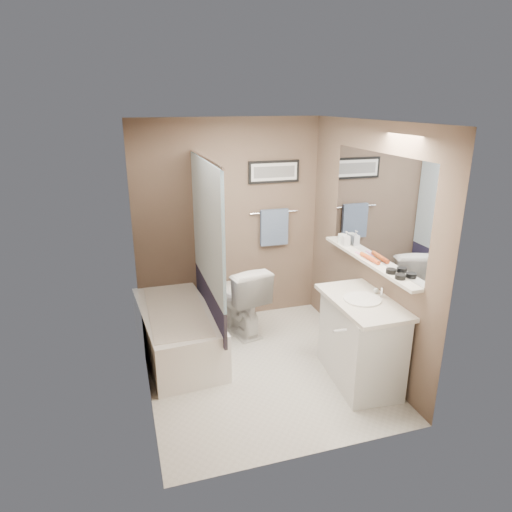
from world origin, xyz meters
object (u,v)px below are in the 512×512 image
object	(u,v)px
vanity	(361,342)
candle_bowl_near	(400,277)
hair_brush_front	(372,259)
toilet	(239,298)
hair_brush_back	(368,257)
soap_bottle	(346,239)
candle_bowl_far	(391,271)
glass_jar	(342,239)
bathtub	(177,331)

from	to	relation	value
vanity	candle_bowl_near	xyz separation A→B (m)	(0.19, -0.24, 0.73)
hair_brush_front	toilet	bearing A→B (deg)	133.33
hair_brush_back	soap_bottle	world-z (taller)	soap_bottle
toilet	candle_bowl_far	distance (m)	1.88
vanity	candle_bowl_near	distance (m)	0.79
hair_brush_front	glass_jar	distance (m)	0.62
candle_bowl_near	candle_bowl_far	distance (m)	0.14
toilet	candle_bowl_far	xyz separation A→B (m)	(1.02, -1.41, 0.72)
hair_brush_front	soap_bottle	world-z (taller)	soap_bottle
soap_bottle	candle_bowl_far	bearing A→B (deg)	-90.00
candle_bowl_far	soap_bottle	world-z (taller)	soap_bottle
candle_bowl_far	hair_brush_front	distance (m)	0.32
vanity	hair_brush_back	world-z (taller)	hair_brush_back
candle_bowl_far	vanity	bearing A→B (deg)	151.70
candle_bowl_near	hair_brush_front	world-z (taller)	hair_brush_front
bathtub	candle_bowl_far	world-z (taller)	candle_bowl_far
vanity	hair_brush_back	xyz separation A→B (m)	(0.19, 0.30, 0.74)
toilet	hair_brush_front	bearing A→B (deg)	121.27
hair_brush_back	vanity	bearing A→B (deg)	-121.88
candle_bowl_far	soap_bottle	bearing A→B (deg)	90.00
hair_brush_back	glass_jar	xyz separation A→B (m)	(0.00, 0.55, 0.03)
toilet	vanity	bearing A→B (deg)	110.61
candle_bowl_near	candle_bowl_far	bearing A→B (deg)	90.00
candle_bowl_near	soap_bottle	distance (m)	0.99
bathtub	hair_brush_front	bearing A→B (deg)	-28.45
hair_brush_back	glass_jar	bearing A→B (deg)	90.00
vanity	hair_brush_front	world-z (taller)	hair_brush_front
glass_jar	soap_bottle	bearing A→B (deg)	-90.00
glass_jar	candle_bowl_near	bearing A→B (deg)	-90.00
bathtub	glass_jar	distance (m)	2.01
hair_brush_front	soap_bottle	distance (m)	0.53
glass_jar	hair_brush_front	bearing A→B (deg)	-90.00
hair_brush_front	hair_brush_back	xyz separation A→B (m)	(0.00, 0.07, 0.00)
toilet	candle_bowl_near	size ratio (longest dim) A/B	9.15
toilet	glass_jar	distance (m)	1.35
hair_brush_back	glass_jar	size ratio (longest dim) A/B	2.20
candle_bowl_near	glass_jar	size ratio (longest dim) A/B	0.90
glass_jar	soap_bottle	xyz separation A→B (m)	(0.00, -0.09, 0.03)
vanity	toilet	bearing A→B (deg)	127.37
candle_bowl_far	hair_brush_back	bearing A→B (deg)	90.00
vanity	soap_bottle	distance (m)	1.11
hair_brush_front	soap_bottle	size ratio (longest dim) A/B	1.42
candle_bowl_far	hair_brush_front	xyz separation A→B (m)	(0.00, 0.32, 0.00)
hair_brush_front	soap_bottle	xyz separation A→B (m)	(0.00, 0.53, 0.06)
bathtub	candle_bowl_far	size ratio (longest dim) A/B	16.67
glass_jar	toilet	bearing A→B (deg)	155.73
vanity	candle_bowl_near	size ratio (longest dim) A/B	10.00
hair_brush_back	bathtub	bearing A→B (deg)	158.36
toilet	hair_brush_back	world-z (taller)	hair_brush_back
glass_jar	hair_brush_back	bearing A→B (deg)	-90.00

